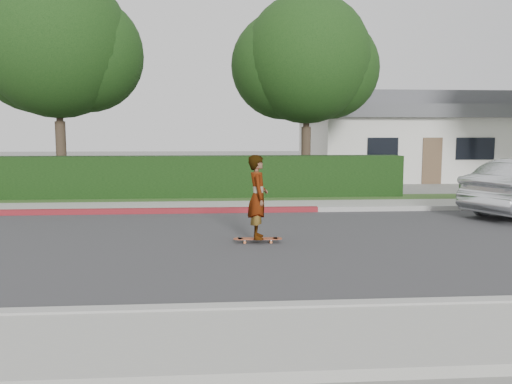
% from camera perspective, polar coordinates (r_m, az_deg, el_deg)
% --- Properties ---
extents(ground, '(120.00, 120.00, 0.00)m').
position_cam_1_polar(ground, '(10.37, 5.97, -5.79)').
color(ground, slate).
rests_on(ground, ground).
extents(road, '(60.00, 8.00, 0.01)m').
position_cam_1_polar(road, '(10.36, 5.97, -5.76)').
color(road, '#2D2D30').
rests_on(road, ground).
extents(curb_near, '(60.00, 0.20, 0.15)m').
position_cam_1_polar(curb_near, '(6.50, 12.50, -12.75)').
color(curb_near, '#9E9E99').
rests_on(curb_near, ground).
extents(sidewalk_near, '(60.00, 1.60, 0.12)m').
position_cam_1_polar(sidewalk_near, '(5.70, 15.17, -15.78)').
color(sidewalk_near, gray).
rests_on(sidewalk_near, ground).
extents(curb_far, '(60.00, 0.20, 0.15)m').
position_cam_1_polar(curb_far, '(14.34, 3.10, -2.03)').
color(curb_far, '#9E9E99').
rests_on(curb_far, ground).
extents(curb_red_section, '(12.00, 0.21, 0.15)m').
position_cam_1_polar(curb_red_section, '(14.58, -16.80, -2.15)').
color(curb_red_section, maroon).
rests_on(curb_red_section, ground).
extents(sidewalk_far, '(60.00, 1.60, 0.12)m').
position_cam_1_polar(sidewalk_far, '(15.23, 2.67, -1.59)').
color(sidewalk_far, gray).
rests_on(sidewalk_far, ground).
extents(planting_strip, '(60.00, 1.60, 0.10)m').
position_cam_1_polar(planting_strip, '(16.80, 2.02, -0.86)').
color(planting_strip, '#2D4C1E').
rests_on(planting_strip, ground).
extents(hedge, '(15.00, 1.00, 1.50)m').
position_cam_1_polar(hedge, '(17.27, -8.13, 1.62)').
color(hedge, black).
rests_on(hedge, ground).
extents(tree_left, '(5.99, 5.21, 8.00)m').
position_cam_1_polar(tree_left, '(19.75, -21.70, 14.97)').
color(tree_left, '#33261C').
rests_on(tree_left, ground).
extents(tree_center, '(5.66, 4.84, 7.44)m').
position_cam_1_polar(tree_center, '(19.62, 5.70, 14.39)').
color(tree_center, '#33261C').
rests_on(tree_center, ground).
extents(house, '(10.60, 8.60, 4.30)m').
position_cam_1_polar(house, '(27.75, 16.61, 6.01)').
color(house, beige).
rests_on(house, ground).
extents(skateboard, '(1.01, 0.23, 0.09)m').
position_cam_1_polar(skateboard, '(10.25, 0.20, -5.39)').
color(skateboard, '#CC6838').
rests_on(skateboard, ground).
extents(skateboarder, '(0.41, 0.62, 1.71)m').
position_cam_1_polar(skateboarder, '(10.11, 0.21, -0.57)').
color(skateboarder, white).
rests_on(skateboarder, skateboard).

